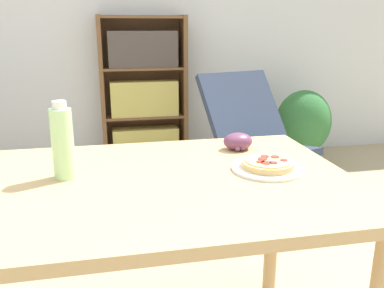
# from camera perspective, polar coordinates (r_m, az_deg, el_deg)

# --- Properties ---
(wall_back) EXTENTS (8.00, 0.05, 2.60)m
(wall_back) POSITION_cam_1_polar(r_m,az_deg,el_deg) (3.72, -11.22, 17.29)
(wall_back) COLOR silver
(wall_back) RESTS_ON ground_plane
(dining_table) EXTENTS (1.35, 0.85, 0.75)m
(dining_table) POSITION_cam_1_polar(r_m,az_deg,el_deg) (1.31, -7.22, -8.89)
(dining_table) COLOR tan
(dining_table) RESTS_ON ground_plane
(pizza_on_plate) EXTENTS (0.24, 0.24, 0.04)m
(pizza_on_plate) POSITION_cam_1_polar(r_m,az_deg,el_deg) (1.37, 10.57, -3.03)
(pizza_on_plate) COLOR white
(pizza_on_plate) RESTS_ON dining_table
(grape_bunch) EXTENTS (0.12, 0.09, 0.07)m
(grape_bunch) POSITION_cam_1_polar(r_m,az_deg,el_deg) (1.58, 6.49, 0.35)
(grape_bunch) COLOR #6B3856
(grape_bunch) RESTS_ON dining_table
(drink_bottle) EXTENTS (0.07, 0.07, 0.25)m
(drink_bottle) POSITION_cam_1_polar(r_m,az_deg,el_deg) (1.31, -17.70, 0.19)
(drink_bottle) COLOR #B7EAA3
(drink_bottle) RESTS_ON dining_table
(lounge_chair_far) EXTENTS (0.77, 0.90, 0.88)m
(lounge_chair_far) POSITION_cam_1_polar(r_m,az_deg,el_deg) (2.98, 8.90, -2.08)
(lounge_chair_far) COLOR black
(lounge_chair_far) RESTS_ON ground_plane
(bookshelf) EXTENTS (0.75, 0.26, 1.30)m
(bookshelf) POSITION_cam_1_polar(r_m,az_deg,el_deg) (3.62, -6.75, 6.69)
(bookshelf) COLOR brown
(bookshelf) RESTS_ON ground_plane
(potted_plant_floor) EXTENTS (0.50, 0.42, 0.68)m
(potted_plant_floor) POSITION_cam_1_polar(r_m,az_deg,el_deg) (3.72, 15.31, 2.54)
(potted_plant_floor) COLOR #70665B
(potted_plant_floor) RESTS_ON ground_plane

